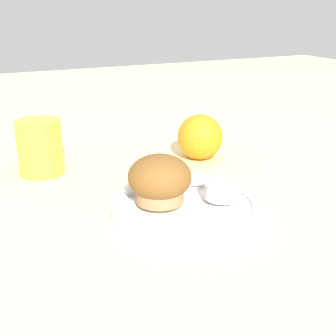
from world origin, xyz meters
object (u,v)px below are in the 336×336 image
(muffin, at_px, (160,180))
(orange_fruit, at_px, (200,137))
(butter_knife, at_px, (177,185))
(juice_glass, at_px, (40,147))

(muffin, relative_size, orange_fruit, 1.04)
(butter_knife, relative_size, juice_glass, 1.70)
(muffin, height_order, juice_glass, juice_glass)
(butter_knife, bearing_deg, muffin, -132.85)
(butter_knife, distance_m, juice_glass, 0.26)
(muffin, distance_m, butter_knife, 0.07)
(muffin, height_order, orange_fruit, muffin)
(muffin, relative_size, juice_glass, 0.94)
(orange_fruit, height_order, juice_glass, juice_glass)
(butter_knife, xyz_separation_m, juice_glass, (-0.17, 0.20, 0.03))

